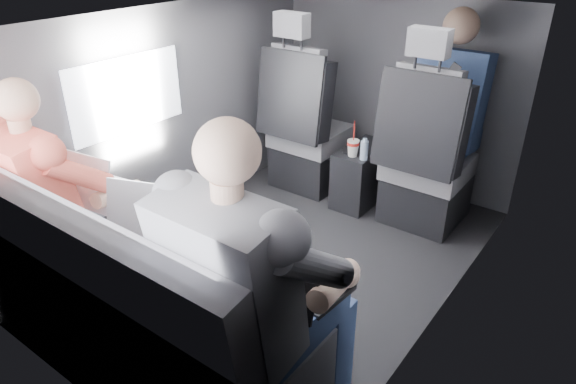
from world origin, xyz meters
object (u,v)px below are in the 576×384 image
Objects in this scene: rear_bench at (134,314)px; passenger_rear_left at (65,202)px; soda_cup at (353,147)px; laptop_black at (295,281)px; passenger_rear_right at (257,290)px; front_seat_right at (425,167)px; passenger_front_right at (450,101)px; water_bottle at (364,150)px; laptop_white at (103,188)px; laptop_silver at (172,222)px; center_console at (362,175)px; front_seat_left at (306,135)px.

passenger_rear_left is at bearing 169.90° from rear_bench.
soda_cup is 1.69m from laptop_black.
passenger_rear_right reaches higher than laptop_black.
passenger_front_right is at bearing 87.93° from front_seat_right.
passenger_rear_right is (0.59, -1.69, 0.19)m from soda_cup.
water_bottle is (0.09, 1.78, 0.16)m from rear_bench.
passenger_rear_left is at bearing -110.29° from water_bottle.
rear_bench reaches higher than laptop_white.
laptop_white is 0.50m from laptop_silver.
passenger_front_right is (0.45, 1.91, 0.12)m from laptop_silver.
rear_bench is at bearing -90.00° from center_console.
rear_bench is 0.76m from laptop_black.
center_console is at bearing 117.64° from water_bottle.
laptop_silver is 1.97m from passenger_front_right.
passenger_rear_left reaches higher than soda_cup.
center_console is at bearing 107.80° from passenger_rear_right.
passenger_rear_left is at bearing -104.26° from laptop_white.
front_seat_right is 5.28× the size of soda_cup.
passenger_front_right is (-0.13, 2.07, 0.11)m from passenger_rear_right.
water_bottle is 0.12× the size of passenger_rear_left.
passenger_front_right is (0.99, 2.06, 0.13)m from passenger_rear_left.
rear_bench is 1.79m from water_bottle.
front_seat_left is at bearing 105.53° from laptop_silver.
center_console is at bearing 90.35° from laptop_silver.
front_seat_right is at bearing 60.08° from laptop_white.
laptop_silver is 0.60m from passenger_rear_right.
laptop_black is at bearing -56.60° from front_seat_left.
rear_bench reaches higher than laptop_black.
passenger_rear_left is (-0.55, -0.15, -0.01)m from laptop_silver.
front_seat_left is 1.65m from laptop_white.
front_seat_left is 1.01m from passenger_front_right.
front_seat_left is 1.00× the size of front_seat_right.
passenger_front_right reaches higher than soda_cup.
laptop_white is (-0.49, -1.68, 0.44)m from center_console.
laptop_silver reaches higher than laptop_white.
soda_cup is 0.71× the size of laptop_black.
center_console is at bearing 174.93° from front_seat_right.
front_seat_left reaches higher than laptop_silver.
front_seat_left is at bearing 165.20° from soda_cup.
passenger_rear_right is at bearing -8.96° from laptop_white.
passenger_rear_right reaches higher than passenger_rear_left.
passenger_rear_left is at bearing -173.28° from laptop_black.
soda_cup is 0.63× the size of laptop_white.
water_bottle reaches higher than center_console.
soda_cup is at bearing -14.80° from front_seat_left.
passenger_rear_right is at bearing -60.01° from front_seat_left.
laptop_white is 0.18m from passenger_rear_left.
front_seat_left is at bearing 180.00° from front_seat_right.
passenger_front_right is (0.01, 0.26, 0.36)m from front_seat_right.
rear_bench is 1.79m from soda_cup.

